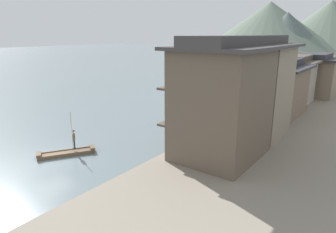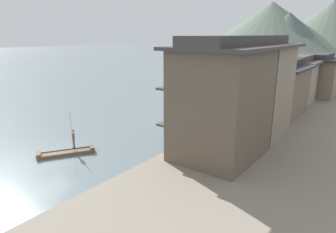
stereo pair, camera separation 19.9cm
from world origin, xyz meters
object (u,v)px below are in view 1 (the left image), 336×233
object	(u,v)px
house_waterfront_far	(313,75)
boat_moored_third	(276,90)
house_waterfront_nearest	(222,100)
stone_bridge	(301,58)
boat_moored_nearest	(227,113)
boat_midriver_drifting	(256,83)
boatman_person	(74,137)
house_waterfront_tall	(279,88)
boat_foreground_poled	(67,153)
boat_midriver_upstream	(221,88)
boat_moored_second	(217,96)
house_waterfront_second	(255,87)
boat_upstream_distant	(291,86)
boat_moored_far	(188,131)
house_waterfront_narrow	(295,80)

from	to	relation	value
house_waterfront_far	boat_moored_third	bearing A→B (deg)	149.80
house_waterfront_nearest	stone_bridge	distance (m)	69.68
boat_moored_nearest	boat_midriver_drifting	xyz separation A→B (m)	(-5.83, 24.58, 0.00)
boatman_person	house_waterfront_nearest	xyz separation A→B (m)	(10.30, 5.46, 3.48)
house_waterfront_tall	stone_bridge	bearing A→B (deg)	101.13
boat_foreground_poled	boat_midriver_upstream	xyz separation A→B (m)	(-4.06, 35.08, 0.01)
boatman_person	boat_moored_nearest	size ratio (longest dim) A/B	0.62
boat_moored_nearest	boat_moored_third	world-z (taller)	boat_moored_third
boat_moored_second	boat_midriver_upstream	xyz separation A→B (m)	(-3.14, 7.45, 0.01)
house_waterfront_nearest	house_waterfront_second	bearing A→B (deg)	90.60
house_waterfront_tall	stone_bridge	xyz separation A→B (m)	(-10.67, 54.24, -0.55)
boat_upstream_distant	boatman_person	bearing A→B (deg)	-96.90
boat_foreground_poled	boat_moored_far	size ratio (longest dim) A/B	0.90
boat_foreground_poled	boat_moored_nearest	size ratio (longest dim) A/B	0.88
house_waterfront_nearest	house_waterfront_narrow	distance (m)	22.37
house_waterfront_tall	house_waterfront_nearest	bearing A→B (deg)	-88.68
house_waterfront_second	boat_midriver_upstream	bearing A→B (deg)	123.07
boat_upstream_distant	house_waterfront_far	xyz separation A→B (m)	(5.31, -9.79, 3.43)
house_waterfront_nearest	house_waterfront_narrow	world-z (taller)	house_waterfront_nearest
boat_moored_nearest	boat_moored_far	size ratio (longest dim) A/B	1.03
boatman_person	boat_upstream_distant	distance (m)	44.16
boat_moored_third	boat_midriver_upstream	size ratio (longest dim) A/B	1.16
boat_foreground_poled	boatman_person	bearing A→B (deg)	60.54
boat_foreground_poled	house_waterfront_narrow	bearing A→B (deg)	70.52
boat_upstream_distant	stone_bridge	xyz separation A→B (m)	(-6.01, 30.42, 2.87)
stone_bridge	boat_moored_far	bearing A→B (deg)	-85.42
boat_foreground_poled	house_waterfront_tall	world-z (taller)	house_waterfront_tall
boat_midriver_drifting	house_waterfront_tall	distance (m)	25.90
boat_moored_far	boat_moored_third	bearing A→B (deg)	89.79
boat_moored_second	house_waterfront_far	size ratio (longest dim) A/B	0.70
house_waterfront_tall	house_waterfront_narrow	size ratio (longest dim) A/B	1.36
boat_foreground_poled	house_waterfront_far	xyz separation A→B (m)	(10.94, 34.61, 3.50)
boat_upstream_distant	house_waterfront_nearest	size ratio (longest dim) A/B	0.47
boatman_person	boat_midriver_upstream	world-z (taller)	boatman_person
boat_moored_nearest	house_waterfront_tall	distance (m)	6.50
boat_moored_far	house_waterfront_tall	distance (m)	11.80
boat_moored_third	boat_upstream_distant	distance (m)	6.29
boat_midriver_upstream	house_waterfront_nearest	bearing A→B (deg)	-63.18
boatman_person	house_waterfront_far	size ratio (longest dim) A/B	0.43
boat_foreground_poled	boat_midriver_upstream	size ratio (longest dim) A/B	1.02
boat_moored_second	house_waterfront_tall	distance (m)	13.70
boatman_person	house_waterfront_far	world-z (taller)	house_waterfront_far
boat_midriver_upstream	house_waterfront_tall	xyz separation A→B (m)	(14.35, -14.50, 3.48)
boat_moored_nearest	boat_moored_third	bearing A→B (deg)	90.32
boat_moored_nearest	house_waterfront_narrow	distance (m)	11.09
boat_midriver_drifting	house_waterfront_far	world-z (taller)	house_waterfront_far
boat_midriver_drifting	house_waterfront_second	distance (m)	33.43
boat_moored_nearest	house_waterfront_second	bearing A→B (deg)	-49.13
house_waterfront_narrow	stone_bridge	distance (m)	47.61
boat_foreground_poled	boatman_person	xyz separation A→B (m)	(0.33, 0.58, 1.32)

